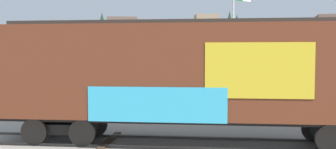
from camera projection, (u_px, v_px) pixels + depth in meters
The scene contains 7 objects.
ground_plane at pixel (226, 144), 11.64m from camera, with size 260.00×260.00×0.00m, color gray.
track at pixel (232, 143), 11.57m from camera, with size 60.01×4.23×0.08m.
freight_car at pixel (202, 73), 11.55m from camera, with size 14.73×3.38×4.31m.
flagpole at pixel (237, 26), 20.96m from camera, with size 1.30×0.92×7.68m.
hillside at pixel (192, 52), 80.65m from camera, with size 138.61×35.66×13.00m.
parked_car_white at pixel (147, 98), 17.59m from camera, with size 4.26×2.40×1.71m.
parked_car_black at pixel (256, 99), 17.48m from camera, with size 4.20×2.27×1.68m.
Camera 1 is at (-1.39, -11.59, 3.01)m, focal length 35.88 mm.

